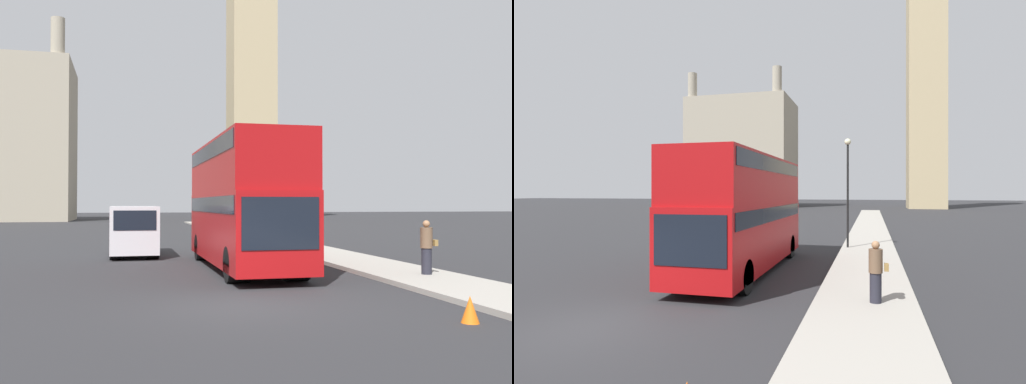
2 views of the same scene
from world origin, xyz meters
TOP-DOWN VIEW (x-y plane):
  - ground_plane at (0.00, 0.00)m, footprint 300.00×300.00m
  - sidewalk_strip at (6.44, 0.00)m, footprint 2.89×120.00m
  - red_double_decker_bus at (1.57, 7.43)m, footprint 2.62×10.36m
  - white_van at (-2.26, 13.69)m, footprint 2.11×5.09m
  - pedestrian at (6.74, 3.33)m, footprint 0.54×0.38m
  - street_lamp at (5.33, 14.36)m, footprint 0.36×0.36m
  - traffic_cone at (4.06, -2.99)m, footprint 0.36×0.36m

SIDE VIEW (x-z plane):
  - ground_plane at x=0.00m, z-range 0.00..0.00m
  - sidewalk_strip at x=6.44m, z-range 0.00..0.15m
  - traffic_cone at x=4.06m, z-range 0.00..0.55m
  - pedestrian at x=6.74m, z-range 0.15..1.88m
  - white_van at x=-2.26m, z-range 0.09..2.39m
  - red_double_decker_bus at x=1.57m, z-range 0.26..4.93m
  - street_lamp at x=5.33m, z-range 1.07..7.13m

